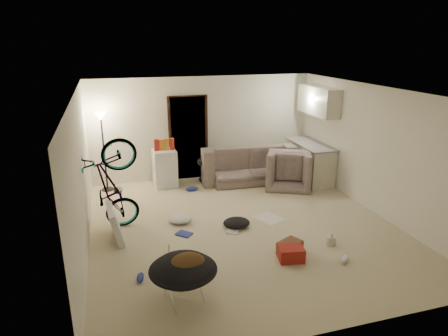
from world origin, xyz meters
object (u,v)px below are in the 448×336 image
object	(u,v)px
floor_lamp	(102,135)
kitchen_counter	(309,162)
saucer_chair	(183,275)
bicycle	(113,207)
tv_box	(115,222)
drink_case_b	(291,254)
juicer	(331,240)
mini_fridge	(165,168)
sofa	(246,166)
drink_case_a	(290,248)
armchair	(288,171)

from	to	relation	value
floor_lamp	kitchen_counter	world-z (taller)	floor_lamp
kitchen_counter	saucer_chair	distance (m)	5.52
bicycle	tv_box	distance (m)	0.34
drink_case_b	juicer	size ratio (longest dim) A/B	1.80
floor_lamp	drink_case_b	world-z (taller)	floor_lamp
floor_lamp	bicycle	world-z (taller)	floor_lamp
floor_lamp	mini_fridge	size ratio (longest dim) A/B	2.06
sofa	mini_fridge	distance (m)	2.00
sofa	drink_case_b	xyz separation A→B (m)	(-0.59, -3.83, -0.22)
floor_lamp	bicycle	distance (m)	2.32
mini_fridge	drink_case_a	bearing A→B (deg)	-71.16
mini_fridge	saucer_chair	xyz separation A→B (m)	(-0.42, -4.44, -0.06)
tv_box	juicer	size ratio (longest dim) A/B	4.15
armchair	kitchen_counter	bearing A→B (deg)	-137.64
tv_box	drink_case_b	size ratio (longest dim) A/B	2.30
bicycle	saucer_chair	size ratio (longest dim) A/B	1.98
armchair	saucer_chair	distance (m)	4.92
kitchen_counter	mini_fridge	world-z (taller)	kitchen_counter
bicycle	mini_fridge	distance (m)	2.41
armchair	drink_case_a	size ratio (longest dim) A/B	2.67
bicycle	juicer	bearing A→B (deg)	-118.82
sofa	drink_case_a	distance (m)	3.68
drink_case_b	drink_case_a	bearing A→B (deg)	81.31
drink_case_a	juicer	xyz separation A→B (m)	(0.80, 0.07, -0.02)
armchair	drink_case_b	distance (m)	3.49
sofa	juicer	distance (m)	3.58
drink_case_b	juicer	world-z (taller)	drink_case_b
armchair	tv_box	distance (m)	4.38
kitchen_counter	drink_case_b	world-z (taller)	kitchen_counter
sofa	armchair	xyz separation A→B (m)	(0.84, -0.65, -0.00)
sofa	mini_fridge	world-z (taller)	mini_fridge
drink_case_a	sofa	bearing A→B (deg)	54.93
floor_lamp	sofa	xyz separation A→B (m)	(3.33, -0.20, -0.98)
floor_lamp	armchair	xyz separation A→B (m)	(4.17, -0.85, -0.98)
floor_lamp	saucer_chair	bearing A→B (deg)	-78.59
tv_box	juicer	world-z (taller)	tv_box
saucer_chair	tv_box	bearing A→B (deg)	111.37
floor_lamp	drink_case_a	xyz separation A→B (m)	(2.80, -3.84, -1.20)
mini_fridge	tv_box	size ratio (longest dim) A/B	0.98
drink_case_b	floor_lamp	bearing A→B (deg)	135.08
sofa	armchair	distance (m)	1.07
bicycle	mini_fridge	xyz separation A→B (m)	(1.24, 2.06, -0.03)
floor_lamp	tv_box	world-z (taller)	floor_lamp
kitchen_counter	armchair	xyz separation A→B (m)	(-0.66, -0.20, -0.11)
tv_box	juicer	bearing A→B (deg)	-24.31
sofa	drink_case_b	size ratio (longest dim) A/B	5.86
bicycle	juicer	distance (m)	3.87
drink_case_b	armchair	bearing A→B (deg)	76.56
saucer_chair	tv_box	distance (m)	2.24
floor_lamp	drink_case_a	world-z (taller)	floor_lamp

